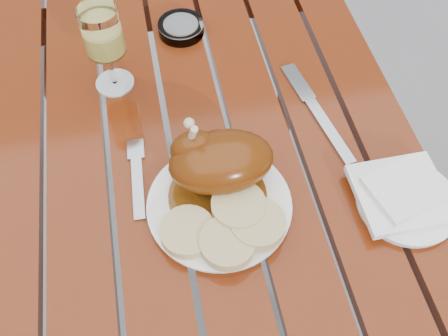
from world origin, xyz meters
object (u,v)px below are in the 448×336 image
(table, at_px, (211,255))
(ashtray, at_px, (181,28))
(wine_glass, at_px, (107,50))
(dinner_plate, at_px, (219,206))
(side_plate, at_px, (406,202))

(table, xyz_separation_m, ashtray, (0.01, 0.37, 0.39))
(table, height_order, wine_glass, wine_glass)
(dinner_plate, bearing_deg, table, 94.33)
(wine_glass, xyz_separation_m, ashtray, (0.16, 0.13, -0.08))
(table, xyz_separation_m, dinner_plate, (0.01, -0.09, 0.38))
(dinner_plate, xyz_separation_m, side_plate, (0.32, -0.05, -0.00))
(dinner_plate, bearing_deg, side_plate, -9.70)
(table, relative_size, ashtray, 11.88)
(wine_glass, relative_size, side_plate, 1.05)
(table, relative_size, dinner_plate, 4.89)
(table, distance_m, wine_glass, 0.55)
(wine_glass, height_order, ashtray, wine_glass)
(dinner_plate, bearing_deg, ashtray, 89.61)
(ashtray, bearing_deg, side_plate, -58.52)
(dinner_plate, relative_size, ashtray, 2.43)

